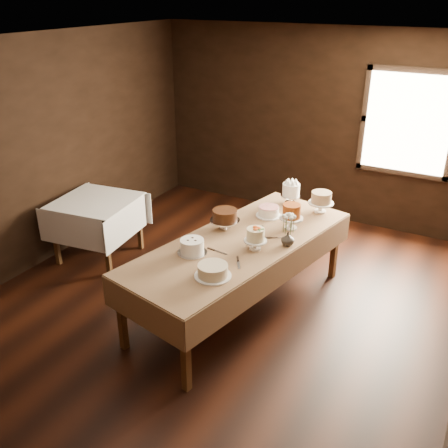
% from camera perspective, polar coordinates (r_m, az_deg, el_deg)
% --- Properties ---
extents(floor, '(5.00, 6.00, 0.01)m').
position_cam_1_polar(floor, '(5.71, -0.98, -9.42)').
color(floor, black).
rests_on(floor, ground).
extents(ceiling, '(5.00, 6.00, 0.01)m').
position_cam_1_polar(ceiling, '(4.71, -1.25, 19.82)').
color(ceiling, beige).
rests_on(ceiling, wall_back).
extents(wall_back, '(5.00, 0.02, 2.80)m').
position_cam_1_polar(wall_back, '(7.67, 10.35, 10.94)').
color(wall_back, black).
rests_on(wall_back, ground).
extents(wall_left, '(0.02, 6.00, 2.80)m').
position_cam_1_polar(wall_left, '(6.59, -20.47, 7.39)').
color(wall_left, black).
rests_on(wall_left, ground).
extents(window, '(1.10, 0.05, 1.30)m').
position_cam_1_polar(window, '(7.27, 20.16, 10.66)').
color(window, '#FFEABF').
rests_on(window, wall_back).
extents(display_table, '(1.61, 2.90, 0.85)m').
position_cam_1_polar(display_table, '(5.28, 1.88, -2.53)').
color(display_table, '#432711').
rests_on(display_table, ground).
extents(side_table, '(1.06, 1.06, 0.81)m').
position_cam_1_polar(side_table, '(6.61, -14.36, 1.87)').
color(side_table, '#432711').
rests_on(side_table, ground).
extents(cake_meringue, '(0.25, 0.25, 0.27)m').
position_cam_1_polar(cake_meringue, '(6.17, 7.59, 3.38)').
color(cake_meringue, silver).
rests_on(cake_meringue, display_table).
extents(cake_speckled, '(0.33, 0.33, 0.26)m').
position_cam_1_polar(cake_speckled, '(5.99, 10.95, 2.37)').
color(cake_speckled, white).
rests_on(cake_speckled, display_table).
extents(cake_lattice, '(0.32, 0.32, 0.11)m').
position_cam_1_polar(cake_lattice, '(5.82, 5.10, 1.38)').
color(cake_lattice, white).
rests_on(cake_lattice, display_table).
extents(cake_caramel, '(0.26, 0.26, 0.30)m').
position_cam_1_polar(cake_caramel, '(5.51, 7.64, 0.68)').
color(cake_caramel, white).
rests_on(cake_caramel, display_table).
extents(cake_chocolate, '(0.38, 0.38, 0.24)m').
position_cam_1_polar(cake_chocolate, '(5.46, 0.10, 0.47)').
color(cake_chocolate, silver).
rests_on(cake_chocolate, display_table).
extents(cake_flowers, '(0.24, 0.24, 0.24)m').
position_cam_1_polar(cake_flowers, '(5.05, 3.58, -1.81)').
color(cake_flowers, white).
rests_on(cake_flowers, display_table).
extents(cake_swirl, '(0.30, 0.30, 0.15)m').
position_cam_1_polar(cake_swirl, '(4.99, -3.64, -2.61)').
color(cake_swirl, silver).
rests_on(cake_swirl, display_table).
extents(cake_cream, '(0.34, 0.34, 0.12)m').
position_cam_1_polar(cake_cream, '(4.60, -1.28, -5.36)').
color(cake_cream, white).
rests_on(cake_cream, display_table).
extents(cake_server_a, '(0.24, 0.05, 0.01)m').
position_cam_1_polar(cake_server_a, '(5.02, -0.36, -3.25)').
color(cake_server_a, silver).
rests_on(cake_server_a, display_table).
extents(cake_server_b, '(0.15, 0.22, 0.01)m').
position_cam_1_polar(cake_server_b, '(4.80, 1.68, -4.67)').
color(cake_server_b, silver).
rests_on(cake_server_b, display_table).
extents(cake_server_c, '(0.11, 0.23, 0.01)m').
position_cam_1_polar(cake_server_c, '(5.53, 4.38, -0.50)').
color(cake_server_c, silver).
rests_on(cake_server_c, display_table).
extents(cake_server_d, '(0.22, 0.15, 0.01)m').
position_cam_1_polar(cake_server_d, '(5.34, 6.15, -1.56)').
color(cake_server_d, silver).
rests_on(cake_server_d, display_table).
extents(flower_vase, '(0.18, 0.18, 0.14)m').
position_cam_1_polar(flower_vase, '(5.17, 7.26, -1.70)').
color(flower_vase, '#2D2823').
rests_on(flower_vase, display_table).
extents(flower_bouquet, '(0.14, 0.14, 0.20)m').
position_cam_1_polar(flower_bouquet, '(5.09, 7.37, 0.22)').
color(flower_bouquet, white).
rests_on(flower_bouquet, flower_vase).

